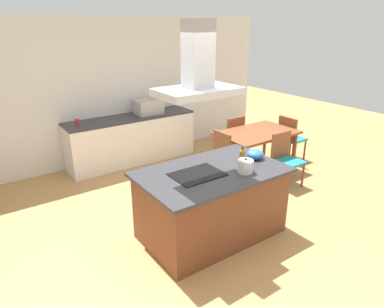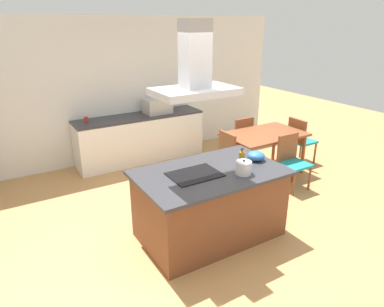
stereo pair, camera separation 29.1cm
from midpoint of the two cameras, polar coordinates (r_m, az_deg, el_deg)
name	(u,v)px [view 2 (the right image)]	position (r m, az deg, el deg)	size (l,w,h in m)	color
ground	(159,189)	(5.79, -4.05, -5.89)	(16.00, 16.00, 0.00)	tan
wall_back	(116,90)	(6.89, -11.13, 10.06)	(7.20, 0.10, 2.70)	white
kitchen_island	(210,204)	(4.44, 4.78, -8.18)	(1.80, 1.12, 0.90)	brown
cooktop	(195,175)	(4.12, 2.46, -3.48)	(0.60, 0.44, 0.01)	black
tea_kettle	(244,168)	(4.19, 10.43, -2.31)	(0.24, 0.19, 0.19)	silver
olive_oil_bottle	(242,159)	(4.39, 10.02, -0.88)	(0.07, 0.07, 0.24)	olive
mixing_bowl	(256,156)	(4.63, 12.22, -0.40)	(0.23, 0.23, 0.12)	#2D6BB7
back_counter	(140,138)	(6.89, -7.23, 2.54)	(2.49, 0.62, 0.90)	white
countertop_microwave	(157,106)	(6.89, -4.46, 7.74)	(0.50, 0.38, 0.28)	#B2AFAA
coffee_mug_red	(86,119)	(6.51, -15.69, 5.37)	(0.08, 0.08, 0.09)	red
dining_table	(264,138)	(6.31, 13.02, 2.49)	(1.40, 0.90, 0.75)	brown
chair_facing_back_wall	(240,136)	(6.83, 9.10, 2.78)	(0.42, 0.42, 0.89)	teal
chair_at_left_end	(222,156)	(5.80, 6.31, -0.42)	(0.42, 0.42, 0.89)	teal
chair_at_right_end	(300,138)	(7.01, 18.37, 2.42)	(0.42, 0.42, 0.89)	teal
chair_facing_island	(291,158)	(5.94, 17.28, -0.75)	(0.42, 0.42, 0.89)	teal
range_hood	(195,72)	(3.79, 2.75, 13.21)	(0.90, 0.55, 0.78)	#ADADB2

